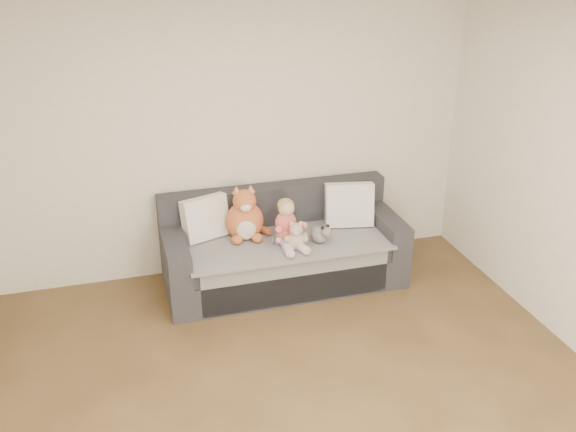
# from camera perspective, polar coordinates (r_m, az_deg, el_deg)

# --- Properties ---
(room_shell) EXTENTS (5.00, 5.00, 5.00)m
(room_shell) POSITION_cam_1_polar(r_m,az_deg,el_deg) (4.10, 1.28, -1.56)
(room_shell) COLOR brown
(room_shell) RESTS_ON ground
(sofa) EXTENTS (2.20, 0.94, 0.85)m
(sofa) POSITION_cam_1_polar(r_m,az_deg,el_deg) (6.03, -0.50, -3.09)
(sofa) COLOR #2C2C32
(sofa) RESTS_ON ground
(cushion_left) EXTENTS (0.47, 0.32, 0.40)m
(cushion_left) POSITION_cam_1_polar(r_m,az_deg,el_deg) (5.88, -7.37, -0.17)
(cushion_left) COLOR silver
(cushion_left) RESTS_ON sofa
(cushion_right_back) EXTENTS (0.41, 0.27, 0.36)m
(cushion_right_back) POSITION_cam_1_polar(r_m,az_deg,el_deg) (6.20, 5.06, 1.09)
(cushion_right_back) COLOR silver
(cushion_right_back) RESTS_ON sofa
(cushion_right_front) EXTENTS (0.48, 0.29, 0.43)m
(cushion_right_front) POSITION_cam_1_polar(r_m,az_deg,el_deg) (6.11, 5.47, 1.00)
(cushion_right_front) COLOR silver
(cushion_right_front) RESTS_ON sofa
(toddler) EXTENTS (0.31, 0.44, 0.43)m
(toddler) POSITION_cam_1_polar(r_m,az_deg,el_deg) (5.72, -0.07, -0.86)
(toddler) COLOR #E36750
(toddler) RESTS_ON sofa
(plush_cat) EXTENTS (0.42, 0.36, 0.53)m
(plush_cat) POSITION_cam_1_polar(r_m,az_deg,el_deg) (5.85, -3.83, -0.18)
(plush_cat) COLOR #BF572A
(plush_cat) RESTS_ON sofa
(teddy_bear) EXTENTS (0.21, 0.17, 0.27)m
(teddy_bear) POSITION_cam_1_polar(r_m,az_deg,el_deg) (5.66, 0.72, -1.96)
(teddy_bear) COLOR tan
(teddy_bear) RESTS_ON sofa
(plush_cow) EXTENTS (0.16, 0.23, 0.19)m
(plush_cow) POSITION_cam_1_polar(r_m,az_deg,el_deg) (5.80, 2.89, -1.63)
(plush_cow) COLOR white
(plush_cow) RESTS_ON sofa
(sippy_cup) EXTENTS (0.11, 0.07, 0.12)m
(sippy_cup) POSITION_cam_1_polar(r_m,az_deg,el_deg) (5.76, -0.92, -2.00)
(sippy_cup) COLOR purple
(sippy_cup) RESTS_ON sofa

